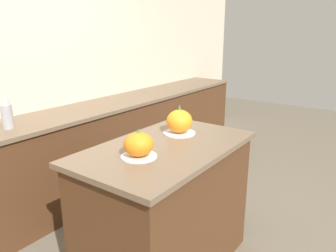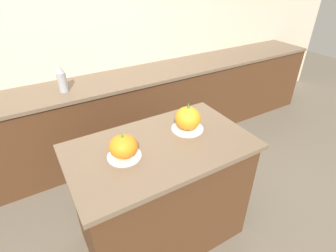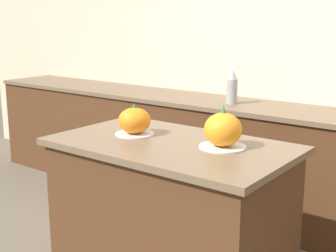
{
  "view_description": "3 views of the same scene",
  "coord_description": "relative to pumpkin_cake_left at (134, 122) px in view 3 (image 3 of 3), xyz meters",
  "views": [
    {
      "loc": [
        -1.63,
        -1.19,
        1.65
      ],
      "look_at": [
        0.05,
        0.02,
        1.05
      ],
      "focal_mm": 35.0,
      "sensor_mm": 36.0,
      "label": 1
    },
    {
      "loc": [
        -0.68,
        -1.25,
        1.97
      ],
      "look_at": [
        0.08,
        0.04,
        1.04
      ],
      "focal_mm": 28.0,
      "sensor_mm": 36.0,
      "label": 2
    },
    {
      "loc": [
        1.41,
        -1.87,
        1.56
      ],
      "look_at": [
        -0.04,
        0.03,
        1.01
      ],
      "focal_mm": 50.0,
      "sensor_mm": 36.0,
      "label": 3
    }
  ],
  "objects": [
    {
      "name": "wall_back",
      "position": [
        0.26,
        1.63,
        0.24
      ],
      "size": [
        8.0,
        0.06,
        2.5
      ],
      "color": "beige",
      "rests_on": "ground_plane"
    },
    {
      "name": "kitchen_island",
      "position": [
        0.26,
        -0.01,
        -0.54
      ],
      "size": [
        1.25,
        0.74,
        0.93
      ],
      "color": "#4C2D19",
      "rests_on": "ground_plane"
    },
    {
      "name": "back_counter",
      "position": [
        0.26,
        1.3,
        -0.55
      ],
      "size": [
        6.0,
        0.6,
        0.91
      ],
      "color": "#4C2D19",
      "rests_on": "ground_plane"
    },
    {
      "name": "pumpkin_cake_left",
      "position": [
        0.0,
        0.0,
        0.0
      ],
      "size": [
        0.22,
        0.22,
        0.18
      ],
      "color": "silver",
      "rests_on": "kitchen_island"
    },
    {
      "name": "pumpkin_cake_right",
      "position": [
        0.52,
        0.06,
        0.01
      ],
      "size": [
        0.24,
        0.24,
        0.22
      ],
      "color": "silver",
      "rests_on": "kitchen_island"
    },
    {
      "name": "bottle_tall",
      "position": [
        -0.1,
        1.26,
        0.04
      ],
      "size": [
        0.09,
        0.09,
        0.27
      ],
      "color": "#99999E",
      "rests_on": "back_counter"
    }
  ]
}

